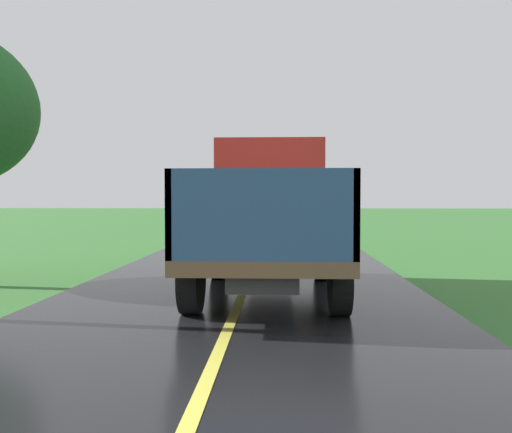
# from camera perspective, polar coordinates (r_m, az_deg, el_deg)

# --- Properties ---
(banana_truck_near) EXTENTS (2.38, 5.82, 2.80)m
(banana_truck_near) POSITION_cam_1_polar(r_m,az_deg,el_deg) (10.17, 1.50, 0.46)
(banana_truck_near) COLOR #2D2D30
(banana_truck_near) RESTS_ON road_surface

